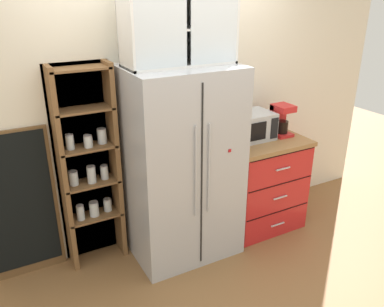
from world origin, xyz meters
name	(u,v)px	position (x,y,z in m)	size (l,w,h in m)	color
ground_plane	(183,247)	(0.00, 0.00, 0.00)	(10.76, 10.76, 0.00)	olive
wall_back_cream	(162,108)	(0.00, 0.40, 1.27)	(5.05, 0.10, 2.55)	silver
refrigerator	(182,165)	(0.00, 0.01, 0.86)	(0.93, 0.71, 1.72)	#B7BABF
pantry_shelf_column	(88,166)	(-0.75, 0.30, 0.89)	(0.52, 0.25, 1.76)	brown
counter_cabinet	(259,182)	(0.89, 0.03, 0.47)	(0.79, 0.67, 0.94)	red
microwave	(249,126)	(0.76, 0.08, 1.07)	(0.44, 0.33, 0.26)	#B7BABF
coffee_maker	(280,120)	(1.10, 0.04, 1.10)	(0.17, 0.20, 0.31)	red
mug_charcoal	(265,135)	(0.89, 0.00, 0.99)	(0.11, 0.07, 0.09)	#2D2D33
bottle_green	(265,128)	(0.89, 0.00, 1.05)	(0.06, 0.06, 0.25)	#285B33
bottle_amber	(261,127)	(0.89, 0.06, 1.05)	(0.06, 0.06, 0.25)	brown
upper_cabinet	(178,28)	(0.00, 0.05, 2.00)	(0.89, 0.32, 0.56)	silver
chalkboard_menu	(19,206)	(-1.33, 0.33, 0.65)	(0.60, 0.04, 1.29)	brown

